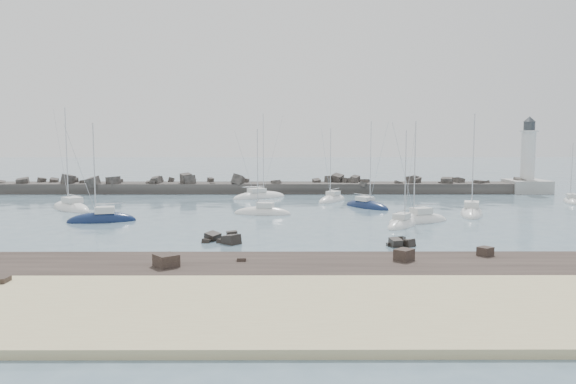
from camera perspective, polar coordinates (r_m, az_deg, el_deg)
The scene contains 17 objects.
ground at distance 65.33m, azimuth -2.60°, elevation -3.47°, with size 400.00×400.00×0.00m, color slate.
sand_strip at distance 34.20m, azimuth -4.89°, elevation -12.16°, with size 140.00×14.00×1.00m, color beige.
rock_shelf at distance 43.77m, azimuth -3.56°, elevation -8.11°, with size 140.00×12.00×1.78m.
rock_cluster_near at distance 56.35m, azimuth -6.54°, elevation -4.86°, with size 4.15×5.06×1.64m.
rock_cluster_far at distance 54.94m, azimuth 11.31°, elevation -5.16°, with size 2.87×2.84×1.45m.
breakwater at distance 103.44m, azimuth -5.99°, elevation 0.12°, with size 115.00×7.13×5.17m.
lighthouse at distance 111.83m, azimuth 23.12°, elevation 1.54°, with size 7.00×7.00×14.60m.
sailboat_1 at distance 85.17m, azimuth -21.16°, elevation -1.58°, with size 9.11×9.17×15.56m.
sailboat_2 at distance 72.16m, azimuth -18.39°, elevation -2.75°, with size 8.49×4.44×13.09m.
sailboat_3 at distance 94.13m, azimuth -2.94°, elevation -0.53°, with size 9.87×7.55×15.17m.
sailboat_4 at distance 74.84m, azimuth -2.61°, elevation -2.17°, with size 7.96×3.45×12.27m.
sailboat_5 at distance 89.70m, azimuth 4.50°, elevation -0.85°, with size 6.21×8.07×12.63m.
sailboat_6 at distance 66.60m, azimuth 11.56°, elevation -3.29°, with size 5.94×7.64×12.00m.
sailboat_7 at distance 82.67m, azimuth 7.99°, elevation -1.47°, with size 7.04×8.53×13.44m.
sailboat_8 at distance 69.82m, azimuth 13.09°, elevation -2.89°, with size 8.62×5.61×13.26m.
sailboat_9 at distance 78.08m, azimuth 18.13°, elevation -2.11°, with size 5.63×9.53×14.50m.
sailboat_11 at distance 98.08m, azimuth 26.79°, elevation -0.90°, with size 3.78×6.57×10.11m.
Camera 1 is at (2.73, -64.42, 10.55)m, focal length 35.00 mm.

